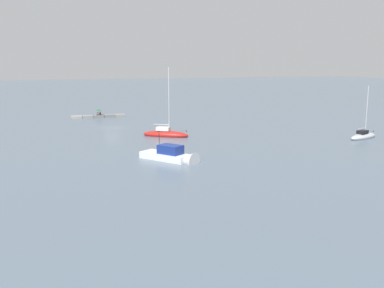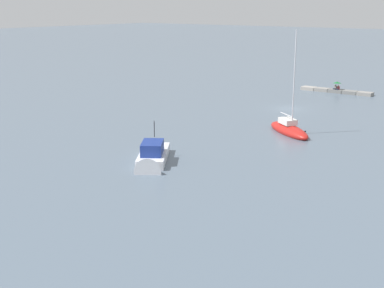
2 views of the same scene
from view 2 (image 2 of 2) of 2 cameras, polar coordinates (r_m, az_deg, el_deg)
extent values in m
plane|color=slate|center=(71.71, 10.39, 3.79)|extent=(500.00, 500.00, 0.00)
cube|color=gray|center=(85.13, 18.27, 5.19)|extent=(2.24, 1.64, 0.53)
cube|color=slate|center=(85.88, 16.80, 5.38)|extent=(2.24, 1.64, 0.53)
cube|color=slate|center=(86.68, 15.36, 5.57)|extent=(2.24, 1.64, 0.53)
cube|color=gray|center=(87.54, 13.95, 5.75)|extent=(2.24, 1.64, 0.53)
cube|color=gray|center=(88.45, 12.56, 5.92)|extent=(2.24, 1.64, 0.53)
cube|color=#1E2333|center=(86.14, 15.48, 5.73)|extent=(0.43, 0.48, 0.16)
cube|color=maroon|center=(86.35, 15.59, 5.87)|extent=(0.43, 0.29, 0.52)
sphere|color=tan|center=(86.30, 15.61, 6.10)|extent=(0.22, 0.22, 0.22)
cube|color=#1E2333|center=(86.51, 15.18, 5.79)|extent=(0.43, 0.48, 0.16)
cube|color=gray|center=(86.72, 15.29, 5.93)|extent=(0.43, 0.29, 0.52)
sphere|color=tan|center=(86.67, 15.31, 6.16)|extent=(0.22, 0.22, 0.22)
cylinder|color=black|center=(86.45, 15.44, 6.07)|extent=(0.02, 0.02, 1.05)
cone|color=#19662D|center=(86.37, 15.47, 6.45)|extent=(1.28, 1.28, 0.22)
sphere|color=black|center=(86.35, 15.47, 6.54)|extent=(0.05, 0.05, 0.05)
ellipsoid|color=red|center=(57.90, 10.46, 1.44)|extent=(7.40, 6.19, 1.30)
cube|color=silver|center=(58.02, 10.33, 2.43)|extent=(2.48, 2.29, 0.59)
cylinder|color=silver|center=(56.35, 11.02, 6.93)|extent=(0.13, 0.13, 10.06)
cylinder|color=silver|center=(58.18, 10.21, 3.15)|extent=(2.20, 1.63, 0.10)
sphere|color=black|center=(54.78, 12.18, 1.34)|extent=(0.17, 0.17, 0.17)
cube|color=silver|center=(47.13, -4.19, -1.43)|extent=(5.58, 6.65, 1.07)
cone|color=silver|center=(44.07, -4.66, -2.60)|extent=(3.14, 3.14, 2.27)
cube|color=navy|center=(46.10, -4.32, -0.42)|extent=(3.08, 3.35, 1.07)
cube|color=#283847|center=(45.35, -4.44, -0.61)|extent=(1.48, 1.06, 0.75)
cylinder|color=black|center=(47.46, -4.11, 1.63)|extent=(0.06, 0.06, 1.50)
camera|label=1|loc=(47.57, -72.85, 2.06)|focal=41.10mm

